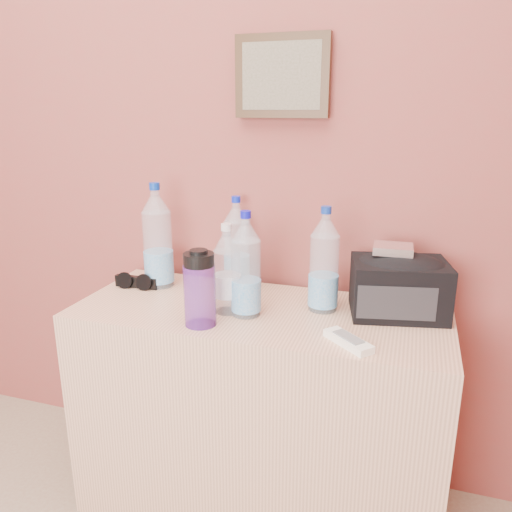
{
  "coord_description": "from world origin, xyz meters",
  "views": [
    {
      "loc": [
        0.76,
        0.39,
        1.3
      ],
      "look_at": [
        0.34,
        1.71,
        0.89
      ],
      "focal_mm": 35.0,
      "sensor_mm": 36.0,
      "label": 1
    }
  ],
  "objects_px": {
    "dresser": "(259,410)",
    "ac_remote": "(348,341)",
    "pet_large_a": "(158,241)",
    "foil_packet": "(393,249)",
    "pet_large_b": "(237,247)",
    "nalgene_bottle": "(200,288)",
    "toiletry_bag": "(399,284)",
    "pet_small": "(227,274)",
    "sunglasses": "(137,282)",
    "pet_large_c": "(324,265)",
    "pet_large_d": "(246,270)"
  },
  "relations": [
    {
      "from": "pet_large_d",
      "to": "foil_packet",
      "type": "bearing_deg",
      "value": 20.56
    },
    {
      "from": "pet_large_c",
      "to": "ac_remote",
      "type": "height_order",
      "value": "pet_large_c"
    },
    {
      "from": "nalgene_bottle",
      "to": "pet_small",
      "type": "bearing_deg",
      "value": 71.1
    },
    {
      "from": "pet_large_a",
      "to": "ac_remote",
      "type": "distance_m",
      "value": 0.75
    },
    {
      "from": "pet_large_d",
      "to": "nalgene_bottle",
      "type": "distance_m",
      "value": 0.15
    },
    {
      "from": "dresser",
      "to": "pet_large_d",
      "type": "bearing_deg",
      "value": -119.09
    },
    {
      "from": "pet_large_c",
      "to": "toiletry_bag",
      "type": "xyz_separation_m",
      "value": [
        0.22,
        0.03,
        -0.05
      ]
    },
    {
      "from": "dresser",
      "to": "pet_large_a",
      "type": "height_order",
      "value": "pet_large_a"
    },
    {
      "from": "nalgene_bottle",
      "to": "sunglasses",
      "type": "distance_m",
      "value": 0.41
    },
    {
      "from": "dresser",
      "to": "pet_large_a",
      "type": "bearing_deg",
      "value": 165.28
    },
    {
      "from": "nalgene_bottle",
      "to": "toiletry_bag",
      "type": "distance_m",
      "value": 0.59
    },
    {
      "from": "toiletry_bag",
      "to": "sunglasses",
      "type": "bearing_deg",
      "value": 170.97
    },
    {
      "from": "pet_large_c",
      "to": "pet_large_d",
      "type": "xyz_separation_m",
      "value": [
        -0.21,
        -0.11,
        -0.0
      ]
    },
    {
      "from": "pet_large_b",
      "to": "foil_packet",
      "type": "xyz_separation_m",
      "value": [
        0.52,
        -0.09,
        0.06
      ]
    },
    {
      "from": "ac_remote",
      "to": "toiletry_bag",
      "type": "height_order",
      "value": "toiletry_bag"
    },
    {
      "from": "pet_small",
      "to": "foil_packet",
      "type": "distance_m",
      "value": 0.49
    },
    {
      "from": "pet_large_c",
      "to": "foil_packet",
      "type": "xyz_separation_m",
      "value": [
        0.19,
        0.04,
        0.06
      ]
    },
    {
      "from": "dresser",
      "to": "ac_remote",
      "type": "bearing_deg",
      "value": -28.27
    },
    {
      "from": "pet_large_d",
      "to": "sunglasses",
      "type": "relative_size",
      "value": 2.03
    },
    {
      "from": "pet_small",
      "to": "foil_packet",
      "type": "bearing_deg",
      "value": 17.59
    },
    {
      "from": "pet_small",
      "to": "dresser",
      "type": "bearing_deg",
      "value": 26.3
    },
    {
      "from": "pet_large_d",
      "to": "dresser",
      "type": "bearing_deg",
      "value": 60.91
    },
    {
      "from": "pet_large_a",
      "to": "nalgene_bottle",
      "type": "distance_m",
      "value": 0.38
    },
    {
      "from": "pet_large_b",
      "to": "nalgene_bottle",
      "type": "bearing_deg",
      "value": -87.4
    },
    {
      "from": "pet_large_a",
      "to": "toiletry_bag",
      "type": "height_order",
      "value": "pet_large_a"
    },
    {
      "from": "pet_large_d",
      "to": "nalgene_bottle",
      "type": "xyz_separation_m",
      "value": [
        -0.1,
        -0.11,
        -0.03
      ]
    },
    {
      "from": "pet_small",
      "to": "foil_packet",
      "type": "xyz_separation_m",
      "value": [
        0.46,
        0.15,
        0.08
      ]
    },
    {
      "from": "sunglasses",
      "to": "pet_large_d",
      "type": "bearing_deg",
      "value": -15.44
    },
    {
      "from": "pet_large_b",
      "to": "pet_large_a",
      "type": "bearing_deg",
      "value": -161.39
    },
    {
      "from": "pet_large_c",
      "to": "ac_remote",
      "type": "distance_m",
      "value": 0.28
    },
    {
      "from": "pet_small",
      "to": "toiletry_bag",
      "type": "distance_m",
      "value": 0.51
    },
    {
      "from": "sunglasses",
      "to": "nalgene_bottle",
      "type": "bearing_deg",
      "value": -34.48
    },
    {
      "from": "pet_large_b",
      "to": "pet_large_c",
      "type": "bearing_deg",
      "value": -21.59
    },
    {
      "from": "pet_large_a",
      "to": "pet_small",
      "type": "distance_m",
      "value": 0.34
    },
    {
      "from": "foil_packet",
      "to": "pet_large_b",
      "type": "bearing_deg",
      "value": 170.66
    },
    {
      "from": "pet_small",
      "to": "sunglasses",
      "type": "distance_m",
      "value": 0.4
    },
    {
      "from": "pet_small",
      "to": "sunglasses",
      "type": "xyz_separation_m",
      "value": [
        -0.37,
        0.1,
        -0.1
      ]
    },
    {
      "from": "pet_large_b",
      "to": "toiletry_bag",
      "type": "distance_m",
      "value": 0.55
    },
    {
      "from": "sunglasses",
      "to": "ac_remote",
      "type": "bearing_deg",
      "value": -17.79
    },
    {
      "from": "foil_packet",
      "to": "toiletry_bag",
      "type": "bearing_deg",
      "value": -18.6
    },
    {
      "from": "pet_large_a",
      "to": "foil_packet",
      "type": "xyz_separation_m",
      "value": [
        0.77,
        0.0,
        0.04
      ]
    },
    {
      "from": "pet_large_a",
      "to": "nalgene_bottle",
      "type": "xyz_separation_m",
      "value": [
        0.27,
        -0.26,
        -0.05
      ]
    },
    {
      "from": "pet_large_a",
      "to": "sunglasses",
      "type": "xyz_separation_m",
      "value": [
        -0.06,
        -0.05,
        -0.14
      ]
    },
    {
      "from": "pet_large_b",
      "to": "pet_small",
      "type": "xyz_separation_m",
      "value": [
        0.05,
        -0.23,
        -0.02
      ]
    },
    {
      "from": "nalgene_bottle",
      "to": "ac_remote",
      "type": "distance_m",
      "value": 0.43
    },
    {
      "from": "ac_remote",
      "to": "pet_small",
      "type": "bearing_deg",
      "value": -155.37
    },
    {
      "from": "ac_remote",
      "to": "dresser",
      "type": "bearing_deg",
      "value": -166.88
    },
    {
      "from": "pet_large_b",
      "to": "dresser",
      "type": "bearing_deg",
      "value": -53.28
    },
    {
      "from": "dresser",
      "to": "pet_small",
      "type": "xyz_separation_m",
      "value": [
        -0.09,
        -0.04,
        0.48
      ]
    },
    {
      "from": "ac_remote",
      "to": "toiletry_bag",
      "type": "bearing_deg",
      "value": 107.81
    }
  ]
}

